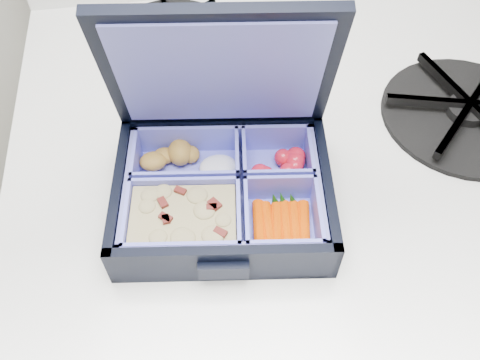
{
  "coord_description": "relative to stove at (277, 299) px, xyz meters",
  "views": [
    {
      "loc": [
        -0.54,
        1.25,
        1.43
      ],
      "look_at": [
        -0.49,
        1.55,
        1.03
      ],
      "focal_mm": 38.0,
      "sensor_mm": 36.0,
      "label": 1
    }
  ],
  "objects": [
    {
      "name": "stove",
      "position": [
        0.0,
        0.0,
        0.0
      ],
      "size": [
        0.66,
        0.66,
        1.0
      ],
      "primitive_type": null,
      "color": "silver",
      "rests_on": "floor"
    },
    {
      "name": "bento_box",
      "position": [
        -0.1,
        -0.11,
        0.52
      ],
      "size": [
        0.23,
        0.19,
        0.05
      ],
      "primitive_type": null,
      "rotation": [
        0.0,
        0.0,
        -0.12
      ],
      "color": "black",
      "rests_on": "stove"
    },
    {
      "name": "burner_grate",
      "position": [
        0.19,
        -0.02,
        0.51
      ],
      "size": [
        0.23,
        0.23,
        0.03
      ],
      "primitive_type": "cylinder",
      "rotation": [
        0.0,
        0.0,
        -0.26
      ],
      "color": "black",
      "rests_on": "stove"
    },
    {
      "name": "burner_grate_rear",
      "position": [
        -0.14,
        0.18,
        0.51
      ],
      "size": [
        0.21,
        0.21,
        0.02
      ],
      "primitive_type": "cylinder",
      "rotation": [
        0.0,
        0.0,
        -0.43
      ],
      "color": "black",
      "rests_on": "stove"
    },
    {
      "name": "fork",
      "position": [
        -0.09,
        0.03,
        0.5
      ],
      "size": [
        0.07,
        0.17,
        0.01
      ],
      "primitive_type": null,
      "rotation": [
        0.0,
        0.0,
        -0.3
      ],
      "color": "#A7A7A7",
      "rests_on": "stove"
    }
  ]
}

